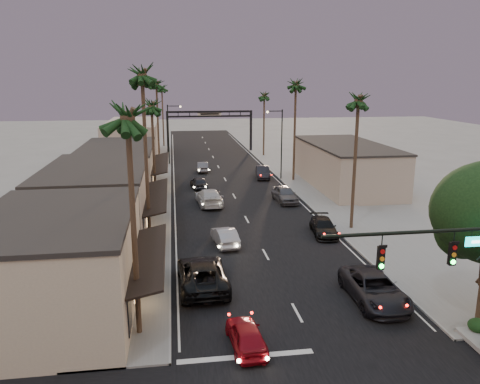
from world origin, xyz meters
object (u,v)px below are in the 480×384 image
object	(u,v)px
streetlight_right	(280,139)
palm_far	(162,86)
curbside_black	(324,227)
traffic_signal	(466,263)
palm_lc	(151,102)
palm_rc	(264,93)
oncoming_red	(246,335)
palm_lb	(142,70)
palm_ra	(359,95)
palm_la	(127,109)
arch	(210,121)
palm_ld	(156,81)
streetlight_left	(170,130)
palm_rb	(296,82)
curbside_near	(374,288)
oncoming_silver	(225,236)
oncoming_pickup	(202,274)

from	to	relation	value
streetlight_right	palm_far	xyz separation A→B (m)	(-15.22, 33.00, 6.11)
curbside_black	streetlight_right	bearing A→B (deg)	93.89
traffic_signal	palm_lc	size ratio (longest dim) A/B	0.70
streetlight_right	palm_rc	xyz separation A→B (m)	(1.68, 19.00, 5.14)
streetlight_right	oncoming_red	size ratio (longest dim) A/B	2.32
streetlight_right	palm_lb	bearing A→B (deg)	-124.01
palm_ra	palm_la	bearing A→B (deg)	-138.91
arch	palm_lb	xyz separation A→B (m)	(-8.60, -48.00, 7.85)
streetlight_right	palm_ld	xyz separation A→B (m)	(-15.52, 10.00, 7.09)
palm_lb	palm_ld	xyz separation A→B (m)	(0.00, 33.00, -0.97)
palm_lb	palm_rc	distance (m)	45.48
streetlight_left	palm_rb	distance (m)	22.07
palm_la	curbside_near	xyz separation A→B (m)	(13.42, 1.72, -10.62)
traffic_signal	oncoming_silver	distance (m)	19.97
streetlight_right	palm_far	world-z (taller)	palm_far
palm_la	oncoming_pickup	world-z (taller)	palm_la
curbside_near	oncoming_silver	bearing A→B (deg)	125.92
palm_lc	palm_ld	distance (m)	19.10
curbside_near	palm_ld	bearing A→B (deg)	107.78
palm_lb	palm_lc	distance (m)	14.30
traffic_signal	palm_lb	bearing A→B (deg)	128.44
oncoming_silver	oncoming_pickup	bearing A→B (deg)	66.07
palm_rc	palm_lb	bearing A→B (deg)	-112.27
palm_la	oncoming_silver	size ratio (longest dim) A/B	3.10
arch	palm_ra	size ratio (longest dim) A/B	1.15
palm_ra	palm_far	size ratio (longest dim) A/B	1.00
palm_rb	palm_ld	bearing A→B (deg)	147.40
traffic_signal	oncoming_pickup	world-z (taller)	traffic_signal
arch	palm_rc	size ratio (longest dim) A/B	1.25
palm_rb	palm_rc	world-z (taller)	palm_rb
streetlight_left	curbside_near	xyz separation A→B (m)	(11.74, -47.28, -4.51)
palm_far	palm_la	bearing A→B (deg)	-90.25
streetlight_left	palm_ra	bearing A→B (deg)	-65.46
arch	palm_la	bearing A→B (deg)	-98.03
streetlight_left	palm_far	world-z (taller)	palm_far
palm_rb	palm_lb	bearing A→B (deg)	-128.02
traffic_signal	palm_la	distance (m)	16.42
traffic_signal	palm_rc	size ratio (longest dim) A/B	0.70
palm_lb	oncoming_pickup	xyz separation A→B (m)	(3.57, -7.90, -12.50)
streetlight_left	palm_rc	world-z (taller)	palm_rc
palm_la	curbside_black	distance (m)	22.62
streetlight_right	palm_ra	bearing A→B (deg)	-85.43
palm_la	palm_rb	bearing A→B (deg)	63.83
oncoming_silver	curbside_near	distance (m)	13.23
palm_rc	oncoming_silver	bearing A→B (deg)	-104.99
palm_rc	oncoming_red	world-z (taller)	palm_rc
palm_lc	palm_rc	xyz separation A→B (m)	(17.20, 28.00, 0.00)
traffic_signal	oncoming_silver	world-z (taller)	traffic_signal
palm_rc	palm_ra	bearing A→B (deg)	-90.00
oncoming_red	oncoming_pickup	bearing A→B (deg)	-80.44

